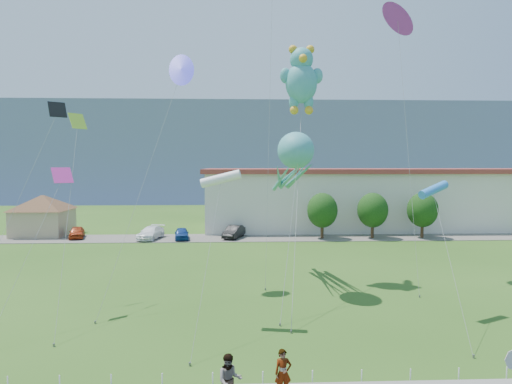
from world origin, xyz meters
TOP-DOWN VIEW (x-y plane):
  - ground at (0.00, 0.00)m, footprint 160.00×160.00m
  - parking_strip at (0.00, 35.00)m, footprint 70.00×6.00m
  - hill_ridge at (0.00, 120.00)m, footprint 160.00×50.00m
  - pavilion at (-24.00, 38.00)m, footprint 9.20×9.20m
  - warehouse at (26.00, 44.00)m, footprint 61.00×15.00m
  - rope_fence at (0.00, -1.30)m, footprint 26.05×0.05m
  - tree_near at (10.00, 34.00)m, footprint 3.60×3.60m
  - tree_mid at (16.00, 34.00)m, footprint 3.60×3.60m
  - tree_far at (22.00, 34.00)m, footprint 3.60×3.60m
  - pedestrian_left at (1.69, -2.49)m, footprint 0.69×0.50m
  - pedestrian_right at (-0.30, -3.12)m, footprint 0.98×0.80m
  - parked_car_red at (-19.05, 35.49)m, footprint 2.55×4.28m
  - parked_car_white at (-10.16, 34.46)m, footprint 3.01×5.30m
  - parked_car_blue at (-6.50, 34.11)m, footprint 2.08×4.10m
  - parked_car_black at (-0.42, 34.82)m, footprint 2.87×4.71m
  - octopus_kite at (3.93, 12.96)m, footprint 2.92×13.37m
  - teddy_bear_kite at (4.82, 15.32)m, footprint 3.71×12.31m
  - small_kite_purple at (12.38, 16.12)m, footprint 1.80×6.93m
  - small_kite_white at (-0.91, 5.73)m, footprint 1.48×6.53m
  - small_kite_blue at (-4.02, 13.56)m, footprint 4.87×8.51m
  - small_kite_yellow at (-10.05, 9.85)m, footprint 2.06×8.70m
  - small_kite_pink at (-10.42, 7.51)m, footprint 2.21×6.83m
  - small_kite_cyan at (11.35, 6.81)m, footprint 0.97×7.33m
  - small_kite_black at (-12.06, 10.65)m, footprint 3.74×6.76m

SIDE VIEW (x-z plane):
  - ground at x=0.00m, z-range 0.00..0.00m
  - parking_strip at x=0.00m, z-range 0.00..0.06m
  - rope_fence at x=0.00m, z-range 0.00..0.50m
  - parked_car_blue at x=-6.50m, z-range 0.06..1.40m
  - parked_car_red at x=-19.05m, z-range 0.06..1.42m
  - parked_car_white at x=-10.16m, z-range 0.06..1.51m
  - parked_car_black at x=-0.42m, z-range 0.06..1.52m
  - pedestrian_left at x=1.69m, z-range 0.10..1.87m
  - pedestrian_right at x=-0.30m, z-range 0.10..1.99m
  - pavilion at x=-24.00m, z-range 0.52..5.52m
  - tree_near at x=10.00m, z-range 0.65..6.12m
  - tree_mid at x=16.00m, z-range 0.65..6.12m
  - tree_far at x=22.00m, z-range 0.65..6.12m
  - warehouse at x=26.00m, z-range 0.02..8.22m
  - small_kite_cyan at x=11.35m, z-range 3.38..11.13m
  - small_kite_pink at x=-10.42m, z-range 3.02..11.59m
  - small_kite_white at x=-0.91m, z-range 3.72..12.15m
  - octopus_kite at x=3.93m, z-range 3.42..14.38m
  - small_kite_yellow at x=-10.05m, z-range 4.15..16.13m
  - small_kite_black at x=-12.06m, z-range 4.45..17.22m
  - hill_ridge at x=0.00m, z-range 0.00..25.00m
  - small_kite_blue at x=-4.02m, z-range 7.03..23.18m
  - teddy_bear_kite at x=4.82m, z-range 6.40..24.06m
  - small_kite_purple at x=12.38m, z-range 9.11..29.76m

